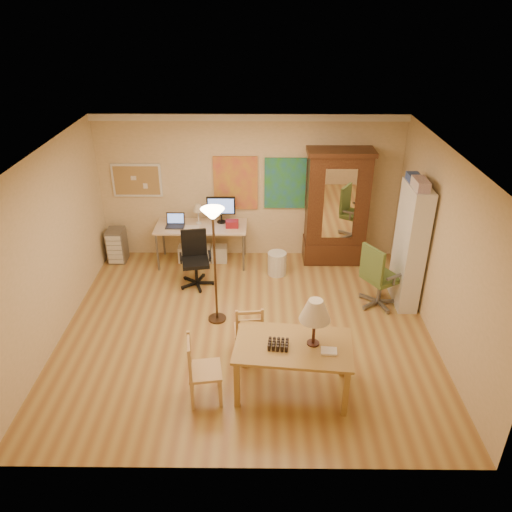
{
  "coord_description": "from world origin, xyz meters",
  "views": [
    {
      "loc": [
        0.2,
        -6.16,
        4.53
      ],
      "look_at": [
        0.14,
        0.3,
        1.1
      ],
      "focal_mm": 35.0,
      "sensor_mm": 36.0,
      "label": 1
    }
  ],
  "objects_px": {
    "dining_table": "(301,335)",
    "office_chair_green": "(378,289)",
    "computer_desk": "(204,239)",
    "office_chair_black": "(196,271)",
    "armoire": "(336,215)",
    "bookshelf": "(410,247)"
  },
  "relations": [
    {
      "from": "dining_table",
      "to": "computer_desk",
      "type": "bearing_deg",
      "value": 114.27
    },
    {
      "from": "office_chair_black",
      "to": "bookshelf",
      "type": "height_order",
      "value": "bookshelf"
    },
    {
      "from": "office_chair_black",
      "to": "office_chair_green",
      "type": "bearing_deg",
      "value": -11.69
    },
    {
      "from": "office_chair_black",
      "to": "office_chair_green",
      "type": "height_order",
      "value": "office_chair_green"
    },
    {
      "from": "office_chair_green",
      "to": "armoire",
      "type": "distance_m",
      "value": 1.75
    },
    {
      "from": "armoire",
      "to": "dining_table",
      "type": "bearing_deg",
      "value": -104.1
    },
    {
      "from": "office_chair_black",
      "to": "bookshelf",
      "type": "bearing_deg",
      "value": -8.17
    },
    {
      "from": "computer_desk",
      "to": "office_chair_green",
      "type": "height_order",
      "value": "computer_desk"
    },
    {
      "from": "office_chair_green",
      "to": "computer_desk",
      "type": "bearing_deg",
      "value": 153.71
    },
    {
      "from": "office_chair_black",
      "to": "bookshelf",
      "type": "xyz_separation_m",
      "value": [
        3.45,
        -0.5,
        0.74
      ]
    },
    {
      "from": "armoire",
      "to": "bookshelf",
      "type": "relative_size",
      "value": 1.07
    },
    {
      "from": "computer_desk",
      "to": "bookshelf",
      "type": "bearing_deg",
      "value": -21.4
    },
    {
      "from": "office_chair_green",
      "to": "dining_table",
      "type": "bearing_deg",
      "value": -125.27
    },
    {
      "from": "office_chair_black",
      "to": "armoire",
      "type": "relative_size",
      "value": 0.45
    },
    {
      "from": "bookshelf",
      "to": "armoire",
      "type": "bearing_deg",
      "value": 124.29
    },
    {
      "from": "dining_table",
      "to": "office_chair_black",
      "type": "height_order",
      "value": "dining_table"
    },
    {
      "from": "office_chair_green",
      "to": "office_chair_black",
      "type": "bearing_deg",
      "value": 168.31
    },
    {
      "from": "office_chair_black",
      "to": "armoire",
      "type": "bearing_deg",
      "value": 20.18
    },
    {
      "from": "dining_table",
      "to": "office_chair_green",
      "type": "xyz_separation_m",
      "value": [
        1.4,
        1.98,
        -0.56
      ]
    },
    {
      "from": "dining_table",
      "to": "bookshelf",
      "type": "xyz_separation_m",
      "value": [
        1.85,
        2.11,
        0.15
      ]
    },
    {
      "from": "computer_desk",
      "to": "armoire",
      "type": "distance_m",
      "value": 2.48
    },
    {
      "from": "office_chair_green",
      "to": "bookshelf",
      "type": "xyz_separation_m",
      "value": [
        0.45,
        0.13,
        0.71
      ]
    }
  ]
}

